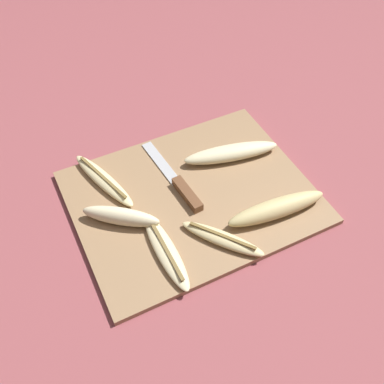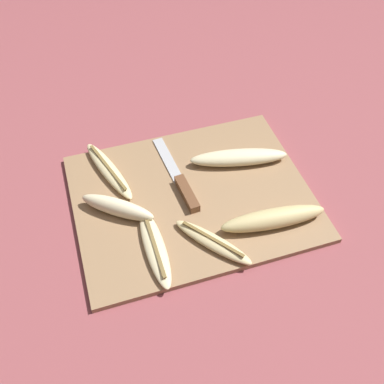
{
  "view_description": "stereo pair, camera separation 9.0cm",
  "coord_description": "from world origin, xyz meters",
  "px_view_note": "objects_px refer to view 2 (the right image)",
  "views": [
    {
      "loc": [
        -0.26,
        -0.52,
        0.71
      ],
      "look_at": [
        0.0,
        0.0,
        0.02
      ],
      "focal_mm": 42.0,
      "sensor_mm": 36.0,
      "label": 1
    },
    {
      "loc": [
        -0.18,
        -0.55,
        0.71
      ],
      "look_at": [
        0.0,
        0.0,
        0.02
      ],
      "focal_mm": 42.0,
      "sensor_mm": 36.0,
      "label": 2
    }
  ],
  "objects_px": {
    "knife": "(183,187)",
    "banana_ripe_center": "(214,242)",
    "banana_spotted_left": "(273,219)",
    "banana_soft_right": "(109,170)",
    "banana_bright_far": "(117,207)",
    "banana_pale_long": "(239,157)",
    "banana_cream_curved": "(155,248)"
  },
  "relations": [
    {
      "from": "knife",
      "to": "banana_ripe_center",
      "type": "height_order",
      "value": "banana_ripe_center"
    },
    {
      "from": "banana_spotted_left",
      "to": "banana_ripe_center",
      "type": "relative_size",
      "value": 1.39
    },
    {
      "from": "banana_spotted_left",
      "to": "banana_soft_right",
      "type": "relative_size",
      "value": 1.08
    },
    {
      "from": "knife",
      "to": "banana_bright_far",
      "type": "xyz_separation_m",
      "value": [
        -0.14,
        -0.02,
        0.01
      ]
    },
    {
      "from": "knife",
      "to": "banana_soft_right",
      "type": "bearing_deg",
      "value": 141.76
    },
    {
      "from": "banana_ripe_center",
      "to": "knife",
      "type": "bearing_deg",
      "value": 95.89
    },
    {
      "from": "banana_spotted_left",
      "to": "banana_bright_far",
      "type": "bearing_deg",
      "value": 157.0
    },
    {
      "from": "knife",
      "to": "banana_pale_long",
      "type": "xyz_separation_m",
      "value": [
        0.14,
        0.04,
        0.01
      ]
    },
    {
      "from": "banana_soft_right",
      "to": "banana_pale_long",
      "type": "bearing_deg",
      "value": -11.12
    },
    {
      "from": "knife",
      "to": "banana_spotted_left",
      "type": "xyz_separation_m",
      "value": [
        0.14,
        -0.14,
        0.01
      ]
    },
    {
      "from": "knife",
      "to": "banana_cream_curved",
      "type": "distance_m",
      "value": 0.15
    },
    {
      "from": "banana_ripe_center",
      "to": "banana_pale_long",
      "type": "bearing_deg",
      "value": 56.64
    },
    {
      "from": "banana_spotted_left",
      "to": "banana_bright_far",
      "type": "xyz_separation_m",
      "value": [
        -0.27,
        0.12,
        -0.0
      ]
    },
    {
      "from": "banana_pale_long",
      "to": "banana_ripe_center",
      "type": "xyz_separation_m",
      "value": [
        -0.12,
        -0.18,
        -0.01
      ]
    },
    {
      "from": "banana_spotted_left",
      "to": "banana_pale_long",
      "type": "height_order",
      "value": "banana_spotted_left"
    },
    {
      "from": "banana_cream_curved",
      "to": "banana_soft_right",
      "type": "relative_size",
      "value": 0.93
    },
    {
      "from": "banana_cream_curved",
      "to": "banana_pale_long",
      "type": "relative_size",
      "value": 0.84
    },
    {
      "from": "banana_spotted_left",
      "to": "banana_pale_long",
      "type": "bearing_deg",
      "value": 90.42
    },
    {
      "from": "knife",
      "to": "banana_ripe_center",
      "type": "xyz_separation_m",
      "value": [
        0.02,
        -0.15,
        0.0
      ]
    },
    {
      "from": "banana_bright_far",
      "to": "banana_ripe_center",
      "type": "distance_m",
      "value": 0.2
    },
    {
      "from": "banana_soft_right",
      "to": "knife",
      "type": "bearing_deg",
      "value": -33.69
    },
    {
      "from": "banana_soft_right",
      "to": "banana_pale_long",
      "type": "height_order",
      "value": "banana_pale_long"
    },
    {
      "from": "banana_pale_long",
      "to": "banana_ripe_center",
      "type": "bearing_deg",
      "value": -123.36
    },
    {
      "from": "banana_cream_curved",
      "to": "banana_soft_right",
      "type": "distance_m",
      "value": 0.22
    },
    {
      "from": "knife",
      "to": "banana_pale_long",
      "type": "distance_m",
      "value": 0.14
    },
    {
      "from": "banana_pale_long",
      "to": "banana_soft_right",
      "type": "bearing_deg",
      "value": 168.88
    },
    {
      "from": "banana_soft_right",
      "to": "banana_spotted_left",
      "type": "bearing_deg",
      "value": -39.78
    },
    {
      "from": "banana_pale_long",
      "to": "banana_bright_far",
      "type": "bearing_deg",
      "value": -168.27
    },
    {
      "from": "knife",
      "to": "banana_soft_right",
      "type": "relative_size",
      "value": 1.21
    },
    {
      "from": "banana_spotted_left",
      "to": "banana_cream_curved",
      "type": "relative_size",
      "value": 1.17
    },
    {
      "from": "knife",
      "to": "banana_bright_far",
      "type": "relative_size",
      "value": 1.65
    },
    {
      "from": "banana_spotted_left",
      "to": "banana_soft_right",
      "type": "bearing_deg",
      "value": 140.22
    }
  ]
}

